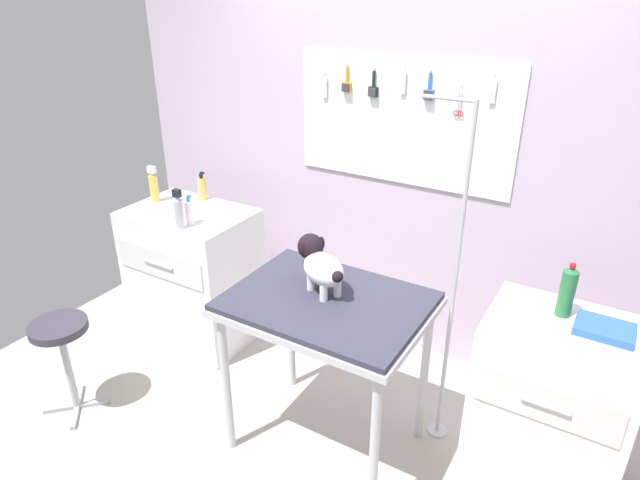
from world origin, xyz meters
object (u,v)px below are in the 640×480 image
(grooming_table, at_px, (327,315))
(stool, at_px, (62,341))
(counter_left, at_px, (194,274))
(grooming_arm, at_px, (451,299))
(dog, at_px, (320,264))
(soda_bottle, at_px, (567,292))
(spray_bottle_tall, at_px, (154,186))
(cabinet_right, at_px, (550,404))

(grooming_table, distance_m, stool, 1.52)
(counter_left, height_order, stool, counter_left)
(grooming_arm, relative_size, stool, 3.10)
(grooming_arm, distance_m, counter_left, 1.83)
(dog, relative_size, soda_bottle, 1.32)
(counter_left, bearing_deg, grooming_table, -18.27)
(dog, distance_m, spray_bottle_tall, 1.58)
(stool, bearing_deg, grooming_arm, 26.01)
(grooming_arm, height_order, stool, grooming_arm)
(grooming_table, height_order, spray_bottle_tall, spray_bottle_tall)
(stool, height_order, soda_bottle, soda_bottle)
(cabinet_right, distance_m, soda_bottle, 0.58)
(spray_bottle_tall, height_order, soda_bottle, spray_bottle_tall)
(spray_bottle_tall, bearing_deg, counter_left, -5.06)
(stool, xyz_separation_m, spray_bottle_tall, (-0.22, 0.99, 0.56))
(cabinet_right, bearing_deg, stool, -159.54)
(grooming_table, relative_size, counter_left, 1.03)
(grooming_table, distance_m, spray_bottle_tall, 1.68)
(grooming_table, distance_m, cabinet_right, 1.14)
(cabinet_right, bearing_deg, counter_left, 178.34)
(grooming_arm, bearing_deg, counter_left, 178.32)
(grooming_table, bearing_deg, spray_bottle_tall, 164.16)
(counter_left, xyz_separation_m, stool, (-0.08, -0.96, 0.01))
(dog, distance_m, cabinet_right, 1.29)
(grooming_table, bearing_deg, grooming_arm, 37.57)
(spray_bottle_tall, distance_m, soda_bottle, 2.59)
(grooming_table, xyz_separation_m, grooming_arm, (0.49, 0.38, 0.05))
(dog, relative_size, spray_bottle_tall, 1.42)
(dog, distance_m, soda_bottle, 1.13)
(cabinet_right, xyz_separation_m, stool, (-2.40, -0.90, 0.03))
(spray_bottle_tall, bearing_deg, soda_bottle, -0.26)
(counter_left, xyz_separation_m, spray_bottle_tall, (-0.31, 0.03, 0.57))
(counter_left, relative_size, soda_bottle, 3.51)
(counter_left, xyz_separation_m, cabinet_right, (2.32, -0.07, -0.01))
(spray_bottle_tall, xyz_separation_m, soda_bottle, (2.59, -0.01, -0.01))
(dog, relative_size, cabinet_right, 0.39)
(counter_left, bearing_deg, cabinet_right, -1.66)
(stool, bearing_deg, counter_left, 85.09)
(cabinet_right, distance_m, spray_bottle_tall, 2.69)
(grooming_table, bearing_deg, dog, 142.37)
(grooming_arm, height_order, counter_left, grooming_arm)
(dog, distance_m, counter_left, 1.40)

